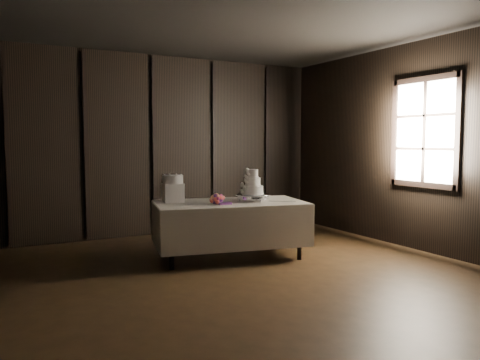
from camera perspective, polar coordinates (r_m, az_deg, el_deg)
The scene contains 9 objects.
room at distance 4.75m, azimuth 2.64°, elevation 3.85°, with size 6.08×7.08×3.08m.
window at distance 7.09m, azimuth 21.57°, elevation 5.44°, with size 0.06×1.16×1.56m, color black.
display_table at distance 6.34m, azimuth -1.20°, elevation -5.76°, with size 2.16×1.42×0.76m.
cake_stand at distance 6.42m, azimuth 1.58°, elevation -2.13°, with size 0.48×0.48×0.09m, color silver.
wedding_cake at distance 6.38m, azimuth 1.45°, elevation -0.55°, with size 0.32×0.28×0.34m.
bouquet at distance 6.11m, azimuth -2.77°, elevation -2.37°, with size 0.27×0.37×0.17m, color #DF4E4A, non-canonical shape.
box_pedestal at distance 6.34m, azimuth -8.17°, elevation -1.54°, with size 0.26×0.26×0.25m, color white.
small_cake at distance 6.32m, azimuth -8.19°, elevation 0.08°, with size 0.27×0.27×0.11m, color white.
cake_knife at distance 6.31m, azimuth 4.75°, elevation -2.62°, with size 0.37×0.02×0.01m, color silver.
Camera 1 is at (-2.45, -4.07, 1.58)m, focal length 35.00 mm.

